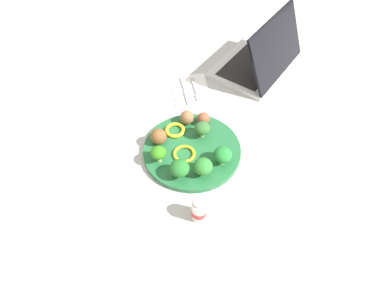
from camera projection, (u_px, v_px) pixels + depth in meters
name	position (u px, v px, depth m)	size (l,w,h in m)	color
ground_plane	(192.00, 152.00, 0.95)	(4.00, 4.00, 0.00)	#B2B2AD
plate	(192.00, 150.00, 0.94)	(0.28, 0.28, 0.02)	#236638
broccoli_floret_back_left	(202.00, 129.00, 0.94)	(0.05, 0.05, 0.05)	#A2BA6D
broccoli_floret_near_rim	(158.00, 153.00, 0.88)	(0.04, 0.04, 0.05)	#ABCF77
broccoli_floret_mid_left	(180.00, 168.00, 0.85)	(0.05, 0.05, 0.06)	#9DBC72
broccoli_floret_back_right	(223.00, 155.00, 0.88)	(0.05, 0.05, 0.05)	#A0CF71
broccoli_floret_mid_right	(203.00, 166.00, 0.86)	(0.05, 0.05, 0.05)	#90CC75
meatball_back_right	(188.00, 117.00, 0.99)	(0.04, 0.04, 0.04)	olive
meatball_near_rim	(203.00, 119.00, 0.99)	(0.04, 0.04, 0.04)	brown
meatball_mid_right	(159.00, 137.00, 0.93)	(0.05, 0.05, 0.05)	brown
pepper_ring_mid_left	(175.00, 130.00, 0.98)	(0.06, 0.06, 0.01)	yellow
pepper_ring_front_left	(184.00, 154.00, 0.92)	(0.06, 0.06, 0.01)	yellow
napkin	(191.00, 90.00, 1.12)	(0.17, 0.12, 0.01)	white
fork	(197.00, 90.00, 1.11)	(0.12, 0.03, 0.01)	silver
knife	(186.00, 91.00, 1.11)	(0.15, 0.03, 0.01)	silver
yogurt_bottle	(199.00, 210.00, 0.79)	(0.04, 0.04, 0.07)	white
laptop	(260.00, 60.00, 1.17)	(0.38, 0.38, 0.20)	silver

